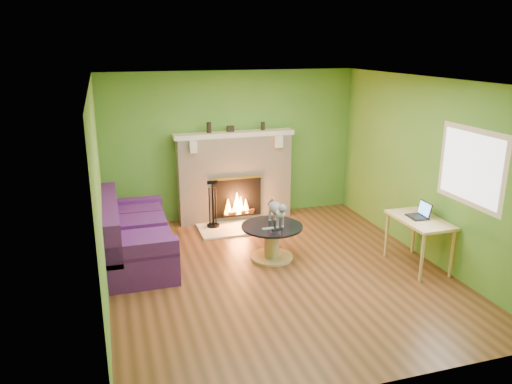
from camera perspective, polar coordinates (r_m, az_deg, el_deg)
The scene contains 22 objects.
floor at distance 6.99m, azimuth 2.47°, elevation -9.15°, with size 5.00×5.00×0.00m, color #533017.
ceiling at distance 6.31m, azimuth 2.77°, elevation 12.61°, with size 5.00×5.00×0.00m, color white.
wall_back at distance 8.86m, azimuth -2.82°, elevation 5.32°, with size 5.00×5.00×0.00m, color #43852B.
wall_front at distance 4.39m, azimuth 13.66°, elevation -7.28°, with size 5.00×5.00×0.00m, color #43852B.
wall_left at distance 6.18m, azimuth -17.46°, elevation -0.53°, with size 5.00×5.00×0.00m, color #43852B.
wall_right at distance 7.57m, azimuth 18.90°, elevation 2.44°, with size 5.00×5.00×0.00m, color #43852B.
window_frame at distance 6.82m, azimuth 23.37°, elevation 2.63°, with size 1.20×1.20×0.00m, color silver.
window_pane at distance 6.82m, azimuth 23.32°, elevation 2.62°, with size 1.06×1.06×0.00m, color white.
fireplace at distance 8.81m, azimuth -2.47°, elevation 1.73°, with size 2.10×0.46×1.58m.
hearth at distance 8.57m, azimuth -1.53°, elevation -4.03°, with size 1.50×0.75×0.03m, color beige.
mantel at distance 8.62m, azimuth -2.50°, elevation 6.63°, with size 2.10×0.28×0.08m, color beige.
sofa at distance 7.45m, azimuth -13.84°, elevation -4.97°, with size 0.93×2.06×0.92m.
coffee_table at distance 7.31m, azimuth 1.82°, elevation -5.44°, with size 0.90×0.90×0.51m.
desk at distance 7.29m, azimuth 18.21°, elevation -3.55°, with size 0.56×0.97×0.72m.
cat at distance 7.24m, azimuth 2.32°, elevation -2.22°, with size 0.23×0.62×0.39m, color slate, non-canonical shape.
remote_silver at distance 7.10m, azimuth 1.38°, elevation -4.20°, with size 0.17×0.04×0.02m, color gray.
remote_black at distance 7.08m, azimuth 2.46°, elevation -4.27°, with size 0.16×0.04×0.02m, color black.
laptop at distance 7.26m, azimuth 17.99°, elevation -1.98°, with size 0.26×0.29×0.22m, color black, non-canonical shape.
fire_tools at distance 8.46m, azimuth -4.96°, elevation -1.34°, with size 0.22×0.22×0.81m, color black, non-canonical shape.
mantel_vase_left at distance 8.53m, azimuth -5.40°, elevation 7.35°, with size 0.08×0.08×0.18m, color black.
mantel_vase_right at distance 8.78m, azimuth 0.79°, elevation 7.55°, with size 0.07×0.07×0.14m, color black.
mantel_box at distance 8.62m, azimuth -2.95°, elevation 7.23°, with size 0.12×0.08×0.10m, color black.
Camera 1 is at (-2.12, -5.92, 3.05)m, focal length 35.00 mm.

